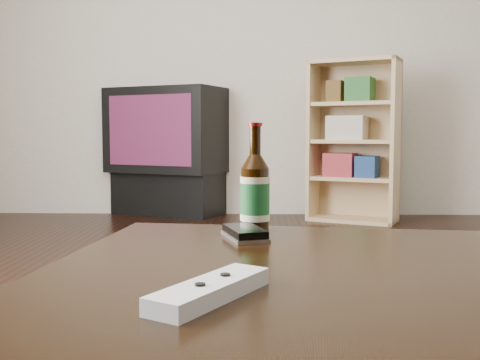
{
  "coord_description": "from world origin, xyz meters",
  "views": [
    {
      "loc": [
        0.01,
        -1.64,
        0.67
      ],
      "look_at": [
        -0.02,
        -0.52,
        0.58
      ],
      "focal_mm": 42.0,
      "sensor_mm": 36.0,
      "label": 1
    }
  ],
  "objects_px": {
    "tv_stand": "(170,193)",
    "tv": "(169,130)",
    "bookshelf": "(353,138)",
    "beer_bottle": "(255,193)",
    "remote": "(211,290)",
    "phone": "(245,233)"
  },
  "relations": [
    {
      "from": "tv_stand",
      "to": "tv",
      "type": "height_order",
      "value": "tv"
    },
    {
      "from": "tv_stand",
      "to": "bookshelf",
      "type": "relative_size",
      "value": 0.72
    },
    {
      "from": "bookshelf",
      "to": "beer_bottle",
      "type": "bearing_deg",
      "value": -78.87
    },
    {
      "from": "beer_bottle",
      "to": "remote",
      "type": "relative_size",
      "value": 1.14
    },
    {
      "from": "beer_bottle",
      "to": "tv_stand",
      "type": "bearing_deg",
      "value": 101.44
    },
    {
      "from": "tv",
      "to": "beer_bottle",
      "type": "bearing_deg",
      "value": -55.15
    },
    {
      "from": "tv_stand",
      "to": "beer_bottle",
      "type": "bearing_deg",
      "value": -55.17
    },
    {
      "from": "tv",
      "to": "phone",
      "type": "height_order",
      "value": "tv"
    },
    {
      "from": "tv",
      "to": "beer_bottle",
      "type": "xyz_separation_m",
      "value": [
        0.71,
        -3.52,
        -0.14
      ]
    },
    {
      "from": "remote",
      "to": "tv",
      "type": "bearing_deg",
      "value": 129.75
    },
    {
      "from": "tv_stand",
      "to": "phone",
      "type": "xyz_separation_m",
      "value": [
        0.69,
        -3.61,
        0.31
      ]
    },
    {
      "from": "bookshelf",
      "to": "beer_bottle",
      "type": "xyz_separation_m",
      "value": [
        -0.75,
        -3.18,
        -0.08
      ]
    },
    {
      "from": "tv_stand",
      "to": "remote",
      "type": "relative_size",
      "value": 4.61
    },
    {
      "from": "tv",
      "to": "bookshelf",
      "type": "xyz_separation_m",
      "value": [
        1.46,
        -0.34,
        -0.06
      ]
    },
    {
      "from": "tv",
      "to": "phone",
      "type": "distance_m",
      "value": 3.68
    },
    {
      "from": "tv",
      "to": "phone",
      "type": "xyz_separation_m",
      "value": [
        0.69,
        -3.6,
        -0.21
      ]
    },
    {
      "from": "bookshelf",
      "to": "tv",
      "type": "bearing_deg",
      "value": -168.71
    },
    {
      "from": "beer_bottle",
      "to": "phone",
      "type": "xyz_separation_m",
      "value": [
        -0.02,
        -0.08,
        -0.07
      ]
    },
    {
      "from": "tv_stand",
      "to": "beer_bottle",
      "type": "xyz_separation_m",
      "value": [
        0.71,
        -3.52,
        0.38
      ]
    },
    {
      "from": "remote",
      "to": "tv_stand",
      "type": "bearing_deg",
      "value": 129.73
    },
    {
      "from": "bookshelf",
      "to": "beer_bottle",
      "type": "height_order",
      "value": "bookshelf"
    },
    {
      "from": "bookshelf",
      "to": "phone",
      "type": "height_order",
      "value": "bookshelf"
    }
  ]
}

